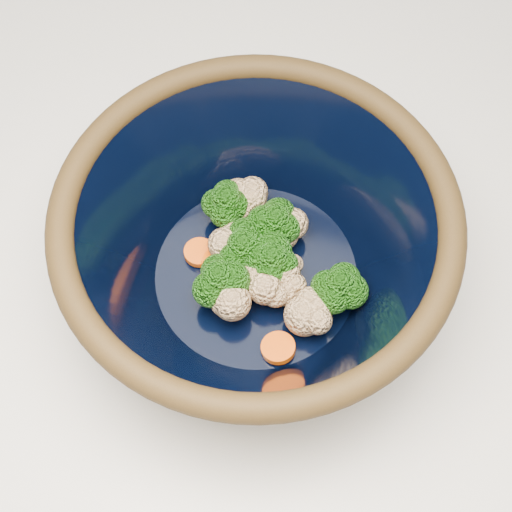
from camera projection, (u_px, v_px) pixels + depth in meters
ground at (186, 505)px, 1.39m from camera, size 3.00×3.00×0.00m
counter at (158, 455)px, 0.99m from camera, size 1.20×1.20×0.90m
mixing_bowl at (256, 248)px, 0.55m from camera, size 0.33×0.33×0.13m
vegetable_pile at (260, 256)px, 0.57m from camera, size 0.15×0.15×0.05m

